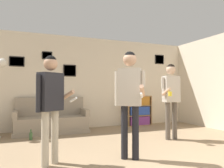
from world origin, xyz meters
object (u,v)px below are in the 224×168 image
object	(u,v)px
couch	(51,121)
person_player_foreground_left	(50,98)
person_watcher_holding_cup	(171,93)
bookshelf	(138,111)
person_player_foreground_center	(130,92)
drinking_cup	(139,94)
bottle_on_floor	(31,136)

from	to	relation	value
couch	person_player_foreground_left	xyz separation A→B (m)	(-0.30, -2.57, 0.70)
person_player_foreground_left	person_watcher_holding_cup	size ratio (longest dim) A/B	0.96
person_player_foreground_left	couch	bearing A→B (deg)	83.42
bookshelf	person_player_foreground_center	bearing A→B (deg)	-120.84
person_player_foreground_left	drinking_cup	distance (m)	4.10
bookshelf	person_player_foreground_left	size ratio (longest dim) A/B	0.57
person_player_foreground_center	drinking_cup	world-z (taller)	person_player_foreground_center
person_player_foreground_left	bottle_on_floor	distance (m)	2.08
couch	person_watcher_holding_cup	size ratio (longest dim) A/B	1.09
bookshelf	drinking_cup	xyz separation A→B (m)	(0.03, 0.00, 0.53)
couch	person_watcher_holding_cup	world-z (taller)	person_watcher_holding_cup
couch	person_player_foreground_center	xyz separation A→B (m)	(0.93, -2.77, 0.78)
bookshelf	person_player_foreground_left	distance (m)	4.11
person_watcher_holding_cup	drinking_cup	xyz separation A→B (m)	(0.30, 2.04, -0.06)
drinking_cup	bottle_on_floor	bearing A→B (deg)	-164.47
bookshelf	bottle_on_floor	bearing A→B (deg)	-164.31
person_player_foreground_center	person_watcher_holding_cup	world-z (taller)	person_player_foreground_center
couch	bookshelf	size ratio (longest dim) A/B	2.00
person_player_foreground_center	bottle_on_floor	world-z (taller)	person_player_foreground_center
bookshelf	person_player_foreground_left	bearing A→B (deg)	-137.28
bookshelf	drinking_cup	bearing A→B (deg)	0.10
person_player_foreground_center	bottle_on_floor	xyz separation A→B (m)	(-1.45, 2.06, -0.99)
bookshelf	bottle_on_floor	xyz separation A→B (m)	(-3.22, -0.91, -0.38)
person_player_foreground_left	person_watcher_holding_cup	world-z (taller)	person_watcher_holding_cup
drinking_cup	person_watcher_holding_cup	bearing A→B (deg)	-98.34
person_player_foreground_left	person_player_foreground_center	world-z (taller)	person_player_foreground_center
person_player_foreground_center	person_watcher_holding_cup	distance (m)	1.77
bookshelf	person_player_foreground_center	distance (m)	3.51
person_player_foreground_left	drinking_cup	xyz separation A→B (m)	(3.03, 2.77, -0.01)
bottle_on_floor	person_player_foreground_center	bearing A→B (deg)	-54.76
couch	drinking_cup	world-z (taller)	drinking_cup
couch	person_player_foreground_center	distance (m)	3.02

